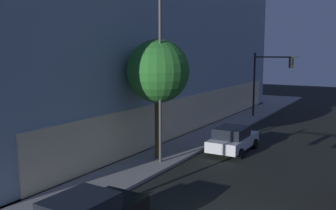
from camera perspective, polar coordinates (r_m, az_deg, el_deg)
name	(u,v)px	position (r m, az deg, el deg)	size (l,w,h in m)	color
modern_building	(79,11)	(35.11, -13.47, 13.89)	(36.02, 23.83, 19.59)	#4C4C51
traffic_light_far_corner	(268,74)	(34.89, 15.08, 4.59)	(0.43, 3.96, 5.85)	black
street_lamp_sidewalk	(160,56)	(19.45, -1.22, 7.56)	(0.44, 0.44, 9.25)	#444444
sidewalk_tree	(158,72)	(20.32, -1.58, 5.13)	(3.48, 3.48, 6.60)	#4D451E
car_white	(233,139)	(23.03, 9.93, -5.16)	(4.44, 2.13, 1.56)	silver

